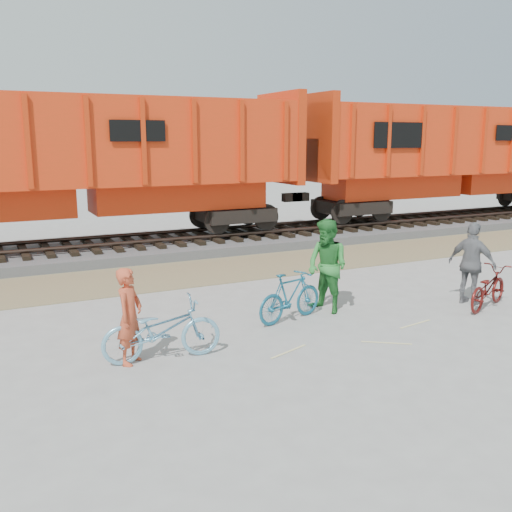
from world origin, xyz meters
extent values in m
plane|color=#9E9E99|center=(0.00, 0.00, 0.00)|extent=(120.00, 120.00, 0.00)
cube|color=#8B7B56|center=(0.00, 5.50, 0.01)|extent=(120.00, 3.00, 0.02)
cube|color=slate|center=(0.00, 9.00, 0.15)|extent=(120.00, 4.00, 0.30)
cube|color=black|center=(0.00, 9.00, 0.36)|extent=(0.22, 2.60, 0.12)
cube|color=black|center=(6.50, 9.00, 0.36)|extent=(0.22, 2.60, 0.12)
cylinder|color=#382821|center=(0.00, 8.28, 0.48)|extent=(120.00, 0.12, 0.12)
cylinder|color=#382821|center=(0.00, 9.72, 0.48)|extent=(120.00, 0.12, 0.12)
cube|color=black|center=(-2.77, 9.00, 0.94)|extent=(11.20, 2.20, 0.80)
cube|color=red|center=(-2.77, 9.00, 1.79)|extent=(11.76, 1.65, 0.90)
cube|color=red|center=(-2.77, 9.00, 3.54)|extent=(14.00, 3.00, 2.60)
cube|color=#BC2B0B|center=(4.08, 9.00, 3.64)|extent=(0.30, 3.06, 3.10)
cube|color=black|center=(12.23, 9.00, 0.94)|extent=(11.20, 2.20, 0.80)
cube|color=red|center=(12.23, 9.00, 1.79)|extent=(11.76, 1.65, 0.90)
cube|color=red|center=(12.23, 9.00, 3.54)|extent=(14.00, 3.00, 2.60)
cube|color=#BC2B0B|center=(5.38, 9.00, 3.64)|extent=(0.30, 3.06, 3.10)
cube|color=black|center=(8.03, 7.42, 3.74)|extent=(2.20, 0.04, 0.90)
imported|color=#6FAECE|center=(-3.07, -0.19, 0.52)|extent=(2.04, 0.88, 1.04)
imported|color=#175B77|center=(-0.13, 0.71, 0.51)|extent=(1.75, 0.91, 1.01)
imported|color=#55120F|center=(4.16, -0.41, 0.45)|extent=(1.82, 1.18, 0.91)
imported|color=#C1472A|center=(-3.57, -0.09, 0.80)|extent=(0.67, 0.69, 1.60)
imported|color=#27772F|center=(0.87, 0.91, 0.99)|extent=(0.97, 1.12, 1.98)
imported|color=slate|center=(4.06, -0.01, 0.92)|extent=(0.77, 1.16, 1.84)
camera|label=1|loc=(-5.60, -8.95, 3.63)|focal=40.00mm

